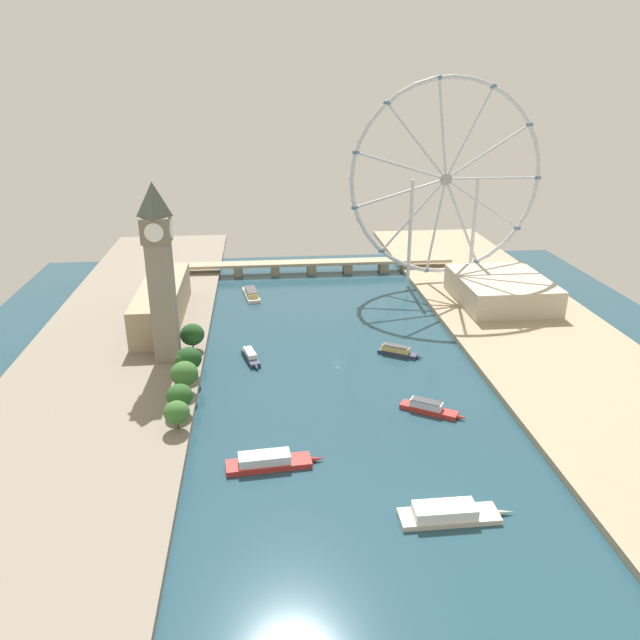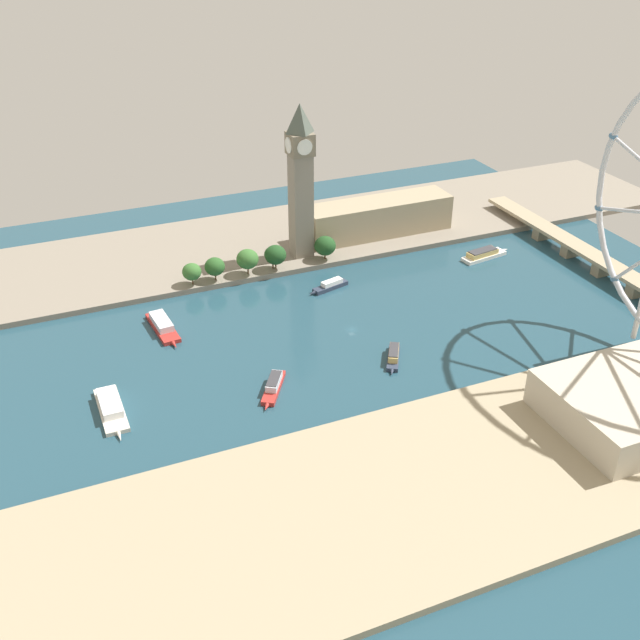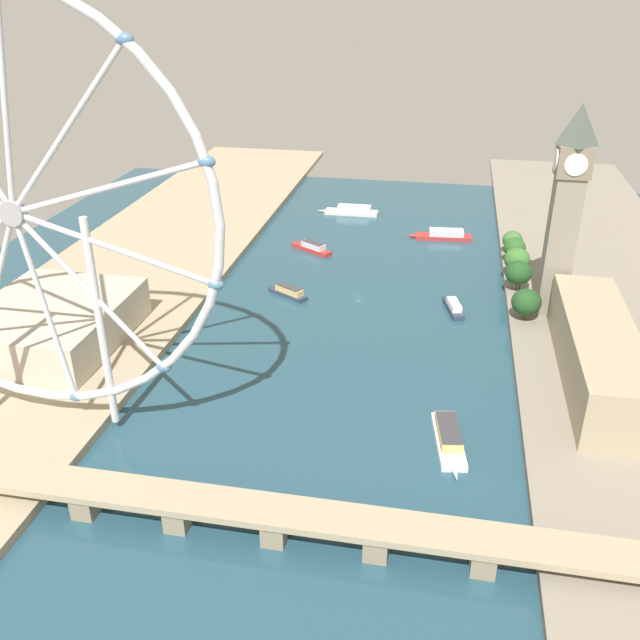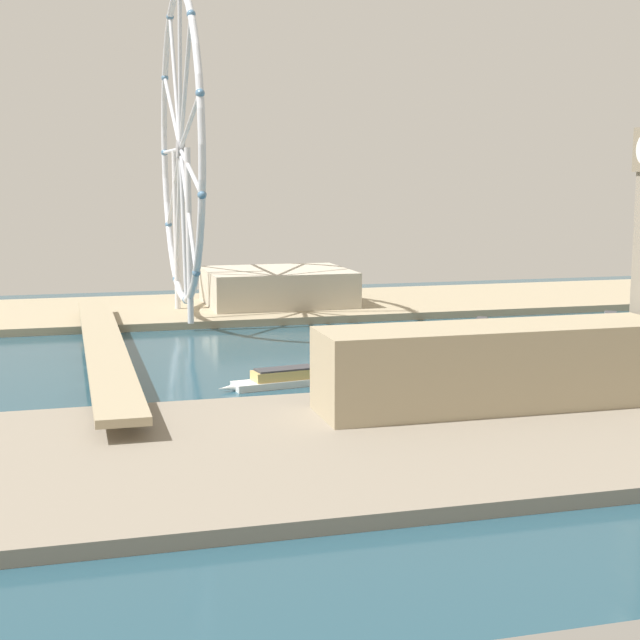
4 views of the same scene
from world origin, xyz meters
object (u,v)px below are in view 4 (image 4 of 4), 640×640
(tour_boat_0, at_px, (281,379))
(tour_boat_2, at_px, (610,320))
(tour_boat_1, at_px, (578,362))
(tour_boat_3, at_px, (481,326))
(ferris_wheel, at_px, (180,150))
(parliament_block, at_px, (495,366))
(riverside_hall, at_px, (277,287))
(river_bridge, at_px, (104,347))

(tour_boat_0, xyz_separation_m, tour_boat_2, (74.27, -153.41, -0.17))
(tour_boat_1, height_order, tour_boat_3, tour_boat_3)
(ferris_wheel, bearing_deg, parliament_block, -162.38)
(riverside_hall, xyz_separation_m, tour_boat_2, (-76.43, -120.60, -8.63))
(ferris_wheel, xyz_separation_m, tour_boat_3, (-51.64, -108.41, -67.48))
(ferris_wheel, bearing_deg, riverside_hall, -60.39)
(ferris_wheel, relative_size, riverside_hall, 2.05)
(river_bridge, distance_m, tour_boat_1, 149.10)
(tour_boat_2, height_order, tour_boat_3, tour_boat_2)
(tour_boat_3, bearing_deg, parliament_block, -172.63)
(parliament_block, xyz_separation_m, riverside_hall, (199.28, 10.32, -2.49))
(river_bridge, height_order, tour_boat_1, river_bridge)
(river_bridge, xyz_separation_m, tour_boat_2, (31.71, -201.05, -4.19))
(riverside_hall, distance_m, tour_boat_2, 143.04)
(tour_boat_3, bearing_deg, tour_boat_2, -58.37)
(ferris_wheel, distance_m, river_bridge, 110.04)
(riverside_hall, xyz_separation_m, river_bridge, (-108.14, 80.45, -4.45))
(tour_boat_0, bearing_deg, riverside_hall, -111.25)
(ferris_wheel, height_order, river_bridge, ferris_wheel)
(parliament_block, height_order, ferris_wheel, ferris_wheel)
(ferris_wheel, distance_m, tour_boat_2, 185.85)
(tour_boat_2, bearing_deg, tour_boat_1, 174.00)
(riverside_hall, bearing_deg, tour_boat_0, 167.72)
(river_bridge, xyz_separation_m, tour_boat_3, (30.99, -143.98, -4.10))
(tour_boat_2, bearing_deg, riverside_hall, 89.83)
(ferris_wheel, bearing_deg, tour_boat_0, -174.49)
(river_bridge, height_order, tour_boat_3, river_bridge)
(parliament_block, bearing_deg, tour_boat_3, -23.54)
(river_bridge, distance_m, tour_boat_3, 147.33)
(tour_boat_0, bearing_deg, tour_boat_3, -151.60)
(tour_boat_0, xyz_separation_m, tour_boat_3, (73.54, -96.33, -0.09))
(tour_boat_0, xyz_separation_m, tour_boat_1, (0.40, -95.31, -0.36))
(ferris_wheel, relative_size, tour_boat_3, 5.97)
(tour_boat_1, bearing_deg, parliament_block, -151.54)
(parliament_block, relative_size, riverside_hall, 1.42)
(river_bridge, bearing_deg, tour_boat_0, -131.77)
(parliament_block, xyz_separation_m, tour_boat_0, (48.59, 43.13, -10.96))
(parliament_block, height_order, river_bridge, parliament_block)
(parliament_block, bearing_deg, ferris_wheel, 17.62)
(tour_boat_3, bearing_deg, ferris_wheel, 95.44)
(ferris_wheel, xyz_separation_m, tour_boat_1, (-124.78, -107.38, -67.75))
(tour_boat_0, distance_m, tour_boat_1, 95.31)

